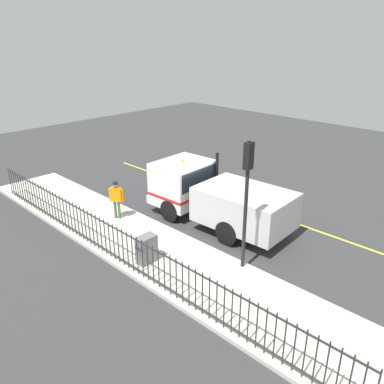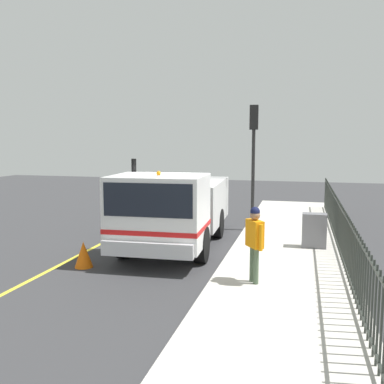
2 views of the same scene
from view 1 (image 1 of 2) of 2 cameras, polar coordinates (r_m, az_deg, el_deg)
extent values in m
plane|color=#38383A|center=(16.54, 1.86, -4.42)|extent=(44.72, 44.72, 0.00)
cube|color=beige|center=(14.63, -6.46, -8.10)|extent=(3.20, 20.33, 0.13)
cube|color=yellow|center=(18.36, 7.29, -1.78)|extent=(0.12, 18.29, 0.01)
cube|color=white|center=(16.99, -1.39, 1.49)|extent=(2.48, 2.05, 1.85)
cube|color=black|center=(16.85, -1.40, 2.78)|extent=(2.29, 2.08, 0.81)
cube|color=silver|center=(15.21, 7.74, -2.20)|extent=(2.56, 3.75, 1.39)
cube|color=silver|center=(17.95, -3.84, -0.04)|extent=(2.28, 0.31, 0.36)
cube|color=red|center=(17.14, -1.38, 0.22)|extent=(2.50, 2.07, 0.12)
cylinder|color=black|center=(16.45, -3.15, -2.76)|extent=(0.35, 0.97, 0.96)
cylinder|color=black|center=(17.90, 1.65, -0.58)|extent=(0.35, 0.97, 0.96)
cylinder|color=black|center=(14.72, 5.25, -5.98)|extent=(0.35, 0.97, 0.96)
cylinder|color=black|center=(16.33, 9.73, -3.24)|extent=(0.35, 0.97, 0.96)
sphere|color=orange|center=(16.67, -1.42, 4.61)|extent=(0.12, 0.12, 0.12)
cylinder|color=black|center=(17.03, 3.64, 2.16)|extent=(0.14, 0.14, 2.21)
cube|color=orange|center=(16.45, -11.11, -0.35)|extent=(0.44, 0.51, 0.59)
sphere|color=#997051|center=(16.30, -11.21, 0.97)|extent=(0.22, 0.22, 0.22)
sphere|color=#14193F|center=(16.27, -11.23, 1.22)|extent=(0.21, 0.21, 0.21)
cylinder|color=#4C6047|center=(16.75, -11.21, -2.52)|extent=(0.12, 0.12, 0.79)
cylinder|color=#4C6047|center=(16.69, -10.66, -2.57)|extent=(0.12, 0.12, 0.79)
cylinder|color=orange|center=(16.55, -11.97, -0.38)|extent=(0.09, 0.09, 0.56)
cylinder|color=orange|center=(16.37, -10.23, -0.51)|extent=(0.09, 0.09, 0.56)
cylinder|color=#2D332D|center=(20.72, -25.15, 1.44)|extent=(0.04, 0.04, 1.36)
cylinder|color=#2D332D|center=(20.49, -24.88, 1.27)|extent=(0.04, 0.04, 1.36)
cylinder|color=#2D332D|center=(20.26, -24.60, 1.09)|extent=(0.04, 0.04, 1.36)
cylinder|color=#2D332D|center=(20.03, -24.32, 0.91)|extent=(0.04, 0.04, 1.36)
cylinder|color=#2D332D|center=(19.80, -24.02, 0.72)|extent=(0.04, 0.04, 1.36)
cylinder|color=#2D332D|center=(19.57, -23.73, 0.53)|extent=(0.04, 0.04, 1.36)
cylinder|color=#2D332D|center=(19.34, -23.42, 0.34)|extent=(0.04, 0.04, 1.36)
cylinder|color=#2D332D|center=(19.12, -23.11, 0.14)|extent=(0.04, 0.04, 1.36)
cylinder|color=#2D332D|center=(18.89, -22.79, -0.06)|extent=(0.04, 0.04, 1.36)
cylinder|color=#2D332D|center=(18.67, -22.46, -0.27)|extent=(0.04, 0.04, 1.36)
cylinder|color=#2D332D|center=(18.45, -22.13, -0.48)|extent=(0.04, 0.04, 1.36)
cylinder|color=#2D332D|center=(18.22, -21.78, -0.70)|extent=(0.04, 0.04, 1.36)
cylinder|color=#2D332D|center=(18.00, -21.43, -0.93)|extent=(0.04, 0.04, 1.36)
cylinder|color=#2D332D|center=(17.78, -21.07, -1.16)|extent=(0.04, 0.04, 1.36)
cylinder|color=#2D332D|center=(17.56, -20.70, -1.39)|extent=(0.04, 0.04, 1.36)
cylinder|color=#2D332D|center=(17.34, -20.32, -1.63)|extent=(0.04, 0.04, 1.36)
cylinder|color=#2D332D|center=(17.12, -19.93, -1.88)|extent=(0.04, 0.04, 1.36)
cylinder|color=#2D332D|center=(16.91, -19.53, -2.13)|extent=(0.04, 0.04, 1.36)
cylinder|color=#2D332D|center=(16.69, -19.12, -2.39)|extent=(0.04, 0.04, 1.36)
cylinder|color=#2D332D|center=(16.48, -18.70, -2.66)|extent=(0.04, 0.04, 1.36)
cylinder|color=#2D332D|center=(16.27, -18.27, -2.93)|extent=(0.04, 0.04, 1.36)
cylinder|color=#2D332D|center=(16.06, -17.83, -3.21)|extent=(0.04, 0.04, 1.36)
cylinder|color=#2D332D|center=(15.85, -17.37, -3.50)|extent=(0.04, 0.04, 1.36)
cylinder|color=#2D332D|center=(15.64, -16.90, -3.79)|extent=(0.04, 0.04, 1.36)
cylinder|color=#2D332D|center=(15.43, -16.42, -4.10)|extent=(0.04, 0.04, 1.36)
cylinder|color=#2D332D|center=(15.22, -15.93, -4.41)|extent=(0.04, 0.04, 1.36)
cylinder|color=#2D332D|center=(15.02, -15.42, -4.73)|extent=(0.04, 0.04, 1.36)
cylinder|color=#2D332D|center=(14.82, -14.90, -5.05)|extent=(0.04, 0.04, 1.36)
cylinder|color=#2D332D|center=(14.62, -14.36, -5.39)|extent=(0.04, 0.04, 1.36)
cylinder|color=#2D332D|center=(14.42, -13.81, -5.73)|extent=(0.04, 0.04, 1.36)
cylinder|color=#2D332D|center=(14.22, -13.24, -6.09)|extent=(0.04, 0.04, 1.36)
cylinder|color=#2D332D|center=(14.03, -12.65, -6.45)|extent=(0.04, 0.04, 1.36)
cylinder|color=#2D332D|center=(13.84, -12.05, -6.82)|extent=(0.04, 0.04, 1.36)
cylinder|color=#2D332D|center=(13.65, -11.43, -7.20)|extent=(0.04, 0.04, 1.36)
cylinder|color=#2D332D|center=(13.46, -10.79, -7.59)|extent=(0.04, 0.04, 1.36)
cylinder|color=#2D332D|center=(13.27, -10.13, -8.00)|extent=(0.04, 0.04, 1.36)
cylinder|color=#2D332D|center=(13.09, -9.45, -8.41)|extent=(0.04, 0.04, 1.36)
cylinder|color=#2D332D|center=(12.91, -8.75, -8.83)|extent=(0.04, 0.04, 1.36)
cylinder|color=#2D332D|center=(12.73, -8.03, -9.26)|extent=(0.04, 0.04, 1.36)
cylinder|color=#2D332D|center=(12.55, -7.29, -9.71)|extent=(0.04, 0.04, 1.36)
cylinder|color=#2D332D|center=(12.38, -6.53, -10.16)|extent=(0.04, 0.04, 1.36)
cylinder|color=#2D332D|center=(12.21, -5.74, -10.63)|extent=(0.04, 0.04, 1.36)
cylinder|color=#2D332D|center=(12.04, -4.92, -11.10)|extent=(0.04, 0.04, 1.36)
cylinder|color=#2D332D|center=(11.88, -4.08, -11.59)|extent=(0.04, 0.04, 1.36)
cylinder|color=#2D332D|center=(11.72, -3.22, -12.09)|extent=(0.04, 0.04, 1.36)
cylinder|color=#2D332D|center=(11.57, -2.32, -12.60)|extent=(0.04, 0.04, 1.36)
cylinder|color=#2D332D|center=(11.41, -1.40, -13.12)|extent=(0.04, 0.04, 1.36)
cylinder|color=#2D332D|center=(11.26, -0.46, -13.65)|extent=(0.04, 0.04, 1.36)
cylinder|color=#2D332D|center=(11.12, 0.52, -14.19)|extent=(0.04, 0.04, 1.36)
cylinder|color=#2D332D|center=(10.98, 1.53, -14.74)|extent=(0.04, 0.04, 1.36)
cylinder|color=#2D332D|center=(10.84, 2.57, -15.30)|extent=(0.04, 0.04, 1.36)
cylinder|color=#2D332D|center=(10.71, 3.64, -15.86)|extent=(0.04, 0.04, 1.36)
cylinder|color=#2D332D|center=(10.58, 4.75, -16.44)|extent=(0.04, 0.04, 1.36)
cylinder|color=#2D332D|center=(10.46, 5.88, -17.03)|extent=(0.04, 0.04, 1.36)
cylinder|color=#2D332D|center=(10.34, 7.05, -17.62)|extent=(0.04, 0.04, 1.36)
cylinder|color=#2D332D|center=(10.23, 8.26, -18.22)|extent=(0.04, 0.04, 1.36)
cylinder|color=#2D332D|center=(10.13, 9.50, -18.82)|extent=(0.04, 0.04, 1.36)
cylinder|color=#2D332D|center=(10.02, 10.77, -19.43)|extent=(0.04, 0.04, 1.36)
cylinder|color=#2D332D|center=(9.93, 12.08, -20.03)|extent=(0.04, 0.04, 1.36)
cylinder|color=#2D332D|center=(9.84, 13.43, -20.65)|extent=(0.04, 0.04, 1.36)
cylinder|color=#2D332D|center=(9.75, 14.81, -21.26)|extent=(0.04, 0.04, 1.36)
cylinder|color=#2D332D|center=(9.68, 16.22, -21.87)|extent=(0.04, 0.04, 1.36)
cylinder|color=#2D332D|center=(9.61, 17.67, -22.47)|extent=(0.04, 0.04, 1.36)
cylinder|color=#2D332D|center=(9.54, 19.15, -23.08)|extent=(0.04, 0.04, 1.36)
cylinder|color=#2D332D|center=(9.48, 20.67, -23.67)|extent=(0.04, 0.04, 1.36)
cylinder|color=#2D332D|center=(9.43, 22.22, -24.26)|extent=(0.04, 0.04, 1.36)
cube|color=#2D332D|center=(13.28, -11.29, -5.25)|extent=(0.04, 17.28, 0.04)
cube|color=#2D332D|center=(13.81, -10.95, -9.27)|extent=(0.04, 17.28, 0.04)
cylinder|color=black|center=(12.45, 7.88, -2.35)|extent=(0.12, 0.12, 4.31)
cube|color=black|center=(11.84, 8.32, 5.28)|extent=(0.31, 0.23, 0.85)
sphere|color=red|center=(11.77, 8.39, 6.47)|extent=(0.16, 0.16, 0.16)
sphere|color=yellow|center=(11.84, 8.32, 5.28)|extent=(0.16, 0.16, 0.16)
sphere|color=green|center=(11.92, 8.25, 4.11)|extent=(0.16, 0.16, 0.16)
cube|color=slate|center=(13.42, -6.68, -8.34)|extent=(0.69, 0.41, 0.99)
cone|color=orange|center=(19.08, 0.65, 0.41)|extent=(0.46, 0.46, 0.66)
camera|label=2|loc=(23.36, -26.67, 9.55)|focal=39.91mm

